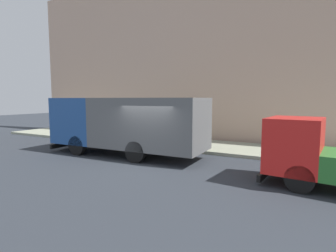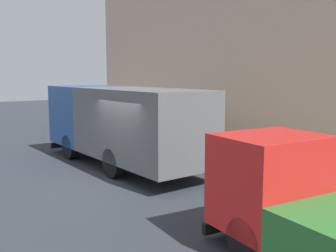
{
  "view_description": "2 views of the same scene",
  "coord_description": "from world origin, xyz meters",
  "px_view_note": "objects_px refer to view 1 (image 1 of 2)",
  "views": [
    {
      "loc": [
        -9.41,
        -6.03,
        2.8
      ],
      "look_at": [
        1.21,
        -0.27,
        1.55
      ],
      "focal_mm": 28.24,
      "sensor_mm": 36.0,
      "label": 1
    },
    {
      "loc": [
        -5.64,
        -10.21,
        3.3
      ],
      "look_at": [
        1.54,
        -0.16,
        1.65
      ],
      "focal_mm": 41.11,
      "sensor_mm": 36.0,
      "label": 2
    }
  ],
  "objects_px": {
    "traffic_cone_orange": "(94,135)",
    "street_sign_post": "(175,119)",
    "pedestrian_walking": "(157,125)",
    "large_utility_truck": "(126,123)"
  },
  "relations": [
    {
      "from": "traffic_cone_orange",
      "to": "street_sign_post",
      "type": "bearing_deg",
      "value": -88.22
    },
    {
      "from": "large_utility_truck",
      "to": "street_sign_post",
      "type": "bearing_deg",
      "value": -31.36
    },
    {
      "from": "pedestrian_walking",
      "to": "street_sign_post",
      "type": "relative_size",
      "value": 0.63
    },
    {
      "from": "large_utility_truck",
      "to": "traffic_cone_orange",
      "type": "distance_m",
      "value": 5.13
    },
    {
      "from": "traffic_cone_orange",
      "to": "street_sign_post",
      "type": "distance_m",
      "value": 5.99
    },
    {
      "from": "pedestrian_walking",
      "to": "large_utility_truck",
      "type": "bearing_deg",
      "value": 107.37
    },
    {
      "from": "pedestrian_walking",
      "to": "traffic_cone_orange",
      "type": "relative_size",
      "value": 2.99
    },
    {
      "from": "large_utility_truck",
      "to": "traffic_cone_orange",
      "type": "height_order",
      "value": "large_utility_truck"
    },
    {
      "from": "traffic_cone_orange",
      "to": "street_sign_post",
      "type": "relative_size",
      "value": 0.21
    },
    {
      "from": "pedestrian_walking",
      "to": "street_sign_post",
      "type": "distance_m",
      "value": 3.42
    }
  ]
}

